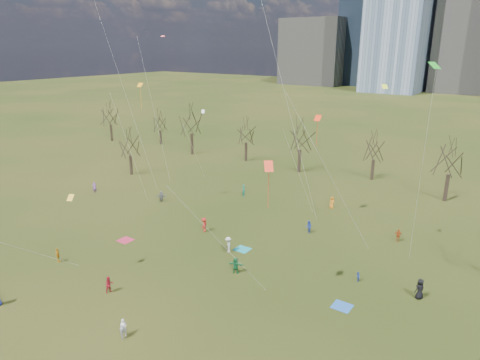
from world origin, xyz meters
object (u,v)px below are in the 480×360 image
Objects in this scene: blanket_navy at (342,306)px; person_4 at (58,255)px; person_1 at (123,328)px; blanket_teal at (242,249)px; blanket_crimson at (125,240)px; person_2 at (109,285)px.

person_4 is at bearing -160.96° from blanket_navy.
person_1 is at bearing -132.52° from blanket_navy.
person_1 is at bearing -87.01° from blanket_teal.
person_1 reaches higher than blanket_teal.
person_4 is at bearing 118.29° from person_1.
blanket_teal is at bearing -100.71° from person_4.
blanket_navy is 28.60m from person_4.
blanket_crimson is (-12.28, -5.84, 0.00)m from blanket_teal.
blanket_navy is 1.10× the size of person_1.
blanket_crimson is 10.95m from person_2.
person_4 reaches higher than person_1.
person_2 is (-4.91, -13.91, 0.78)m from blanket_teal.
blanket_teal is 1.06× the size of person_4.
blanket_navy is 1.06× the size of person_4.
person_1 reaches higher than blanket_crimson.
blanket_navy is 25.45m from blanket_crimson.
blanket_navy is at bearing 4.36° from blanket_crimson.
blanket_teal is at bearing 25.46° from blanket_crimson.
blanket_teal is at bearing 163.39° from blanket_navy.
blanket_teal is 1.00× the size of person_2.
person_4 reaches higher than blanket_navy.
person_1 is at bearing -106.95° from person_2.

